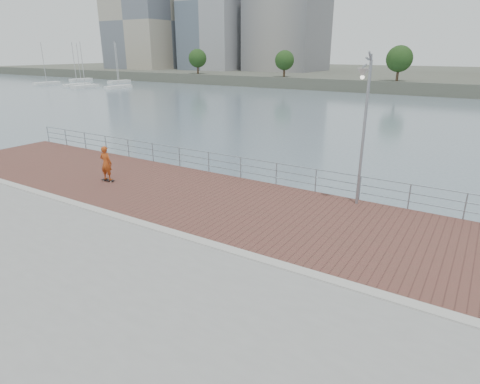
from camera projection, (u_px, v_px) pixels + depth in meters
The scene contains 11 objects.
water at pixel (210, 294), 14.38m from camera, with size 400.00×400.00×0.00m, color slate.
seawall at pixel (92, 357), 10.05m from camera, with size 40.00×24.00×2.00m, color gray.
brick_lane at pixel (260, 210), 16.58m from camera, with size 40.00×6.80×0.02m, color brown.
curb at pixel (209, 243), 13.70m from camera, with size 40.00×0.40×0.06m, color #B7B5AD.
far_shore at pixel (469, 77), 111.82m from camera, with size 320.00×95.00×2.50m, color #4C5142.
guardrail at pixel (296, 174), 19.07m from camera, with size 39.06×0.06×1.13m.
street_lamp at pixel (364, 106), 15.58m from camera, with size 0.43×1.26×5.96m.
skateboard at pixel (108, 180), 20.23m from camera, with size 0.73×0.31×0.08m.
skateboarder at pixel (106, 163), 19.93m from camera, with size 0.63×0.41×1.73m, color #A94216.
shoreline_trees at pixel (386, 61), 80.02m from camera, with size 109.43×5.08×6.78m.
marina at pixel (88, 83), 101.68m from camera, with size 29.86×21.39×10.20m.
Camera 1 is at (7.45, -9.88, 6.26)m, focal length 30.00 mm.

